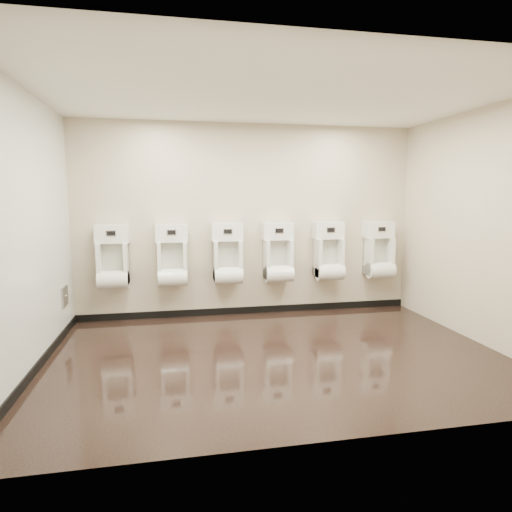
{
  "coord_description": "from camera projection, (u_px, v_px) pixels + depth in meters",
  "views": [
    {
      "loc": [
        -1.1,
        -4.47,
        1.75
      ],
      "look_at": [
        -0.13,
        0.55,
        1.04
      ],
      "focal_mm": 30.0,
      "sensor_mm": 36.0,
      "label": 1
    }
  ],
  "objects": [
    {
      "name": "urinal_4",
      "position": [
        329.0,
        255.0,
        6.45
      ],
      "size": [
        0.46,
        0.35,
        0.86
      ],
      "color": "silver",
      "rests_on": "back_wall"
    },
    {
      "name": "urinal_0",
      "position": [
        113.0,
        261.0,
        5.86
      ],
      "size": [
        0.46,
        0.35,
        0.86
      ],
      "color": "silver",
      "rests_on": "back_wall"
    },
    {
      "name": "tile_overlay_left",
      "position": [
        27.0,
        234.0,
        4.13
      ],
      "size": [
        0.01,
        3.5,
        2.8
      ],
      "primitive_type": "cube",
      "color": "silver",
      "rests_on": "ground"
    },
    {
      "name": "urinal_5",
      "position": [
        379.0,
        254.0,
        6.61
      ],
      "size": [
        0.46,
        0.35,
        0.86
      ],
      "color": "silver",
      "rests_on": "back_wall"
    },
    {
      "name": "urinal_2",
      "position": [
        228.0,
        258.0,
        6.16
      ],
      "size": [
        0.46,
        0.35,
        0.86
      ],
      "color": "silver",
      "rests_on": "back_wall"
    },
    {
      "name": "skirting_back",
      "position": [
        249.0,
        310.0,
        6.48
      ],
      "size": [
        5.0,
        0.02,
        0.1
      ],
      "primitive_type": "cube",
      "color": "black",
      "rests_on": "ground"
    },
    {
      "name": "urinal_1",
      "position": [
        172.0,
        259.0,
        6.02
      ],
      "size": [
        0.46,
        0.35,
        0.86
      ],
      "color": "silver",
      "rests_on": "back_wall"
    },
    {
      "name": "urinal_3",
      "position": [
        278.0,
        257.0,
        6.3
      ],
      "size": [
        0.46,
        0.35,
        0.86
      ],
      "color": "silver",
      "rests_on": "back_wall"
    },
    {
      "name": "ground",
      "position": [
        276.0,
        354.0,
        4.8
      ],
      "size": [
        5.0,
        3.5,
        0.0
      ],
      "primitive_type": "cube",
      "color": "black",
      "rests_on": "ground"
    },
    {
      "name": "access_panel",
      "position": [
        65.0,
        296.0,
        5.43
      ],
      "size": [
        0.04,
        0.25,
        0.25
      ],
      "color": "#9E9EA3",
      "rests_on": "left_wall"
    },
    {
      "name": "skirting_left",
      "position": [
        38.0,
        367.0,
        4.32
      ],
      "size": [
        0.02,
        3.5,
        0.1
      ],
      "primitive_type": "cube",
      "color": "black",
      "rests_on": "ground"
    },
    {
      "name": "front_wall",
      "position": [
        339.0,
        249.0,
        2.9
      ],
      "size": [
        5.0,
        0.02,
        2.8
      ],
      "primitive_type": "cube",
      "color": "#C1B296",
      "rests_on": "ground"
    },
    {
      "name": "ceiling",
      "position": [
        278.0,
        94.0,
        4.41
      ],
      "size": [
        5.0,
        3.5,
        0.0
      ],
      "primitive_type": "cube",
      "color": "white"
    },
    {
      "name": "left_wall",
      "position": [
        26.0,
        234.0,
        4.13
      ],
      "size": [
        0.02,
        3.5,
        2.8
      ],
      "primitive_type": "cube",
      "color": "#C1B296",
      "rests_on": "ground"
    },
    {
      "name": "back_wall",
      "position": [
        249.0,
        221.0,
        6.3
      ],
      "size": [
        5.0,
        0.02,
        2.8
      ],
      "primitive_type": "cube",
      "color": "#C1B296",
      "rests_on": "ground"
    },
    {
      "name": "right_wall",
      "position": [
        482.0,
        227.0,
        5.07
      ],
      "size": [
        0.02,
        3.5,
        2.8
      ],
      "primitive_type": "cube",
      "color": "#C1B296",
      "rests_on": "ground"
    }
  ]
}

